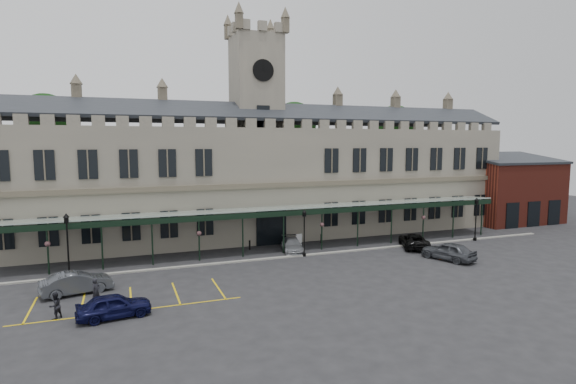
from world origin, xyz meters
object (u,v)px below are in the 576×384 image
object	(u,v)px
lamp_post_left	(67,240)
person_a	(96,291)
lamp_post_mid	(304,228)
car_right_a	(448,251)
lamp_post_right	(476,215)
clock_tower	(256,119)
car_van	(414,241)
traffic_cone	(441,255)
car_left_a	(114,306)
station_building	(257,179)
car_left_b	(77,283)
car_taxi	(292,245)
person_b	(55,306)
sign_board	(299,240)

from	to	relation	value
lamp_post_left	person_a	size ratio (longest dim) A/B	2.98
lamp_post_mid	car_right_a	bearing A→B (deg)	-26.43
lamp_post_right	lamp_post_left	bearing A→B (deg)	179.40
clock_tower	lamp_post_left	distance (m)	23.42
lamp_post_right	car_van	xyz separation A→B (m)	(-8.18, -0.41, -2.07)
lamp_post_right	car_van	bearing A→B (deg)	-177.12
car_right_a	person_a	bearing A→B (deg)	-18.17
traffic_cone	car_left_a	world-z (taller)	car_left_a
traffic_cone	station_building	bearing A→B (deg)	128.87
car_left_b	car_taxi	world-z (taller)	car_left_b
lamp_post_right	traffic_cone	size ratio (longest dim) A/B	6.55
lamp_post_left	traffic_cone	size ratio (longest dim) A/B	7.16
car_left_b	car_right_a	world-z (taller)	car_right_a
traffic_cone	car_right_a	world-z (taller)	car_right_a
lamp_post_left	person_a	bearing A→B (deg)	-71.99
car_right_a	car_left_b	bearing A→B (deg)	-23.44
station_building	car_right_a	world-z (taller)	station_building
car_left_a	traffic_cone	bearing A→B (deg)	-88.80
lamp_post_mid	lamp_post_left	bearing A→B (deg)	179.62
car_taxi	lamp_post_left	bearing A→B (deg)	-161.77
traffic_cone	car_van	xyz separation A→B (m)	(0.31, 4.53, 0.36)
lamp_post_mid	traffic_cone	size ratio (longest dim) A/B	6.17
traffic_cone	car_van	size ratio (longest dim) A/B	0.14
lamp_post_left	person_b	size ratio (longest dim) A/B	3.21
car_taxi	car_van	size ratio (longest dim) A/B	0.86
car_taxi	car_right_a	bearing A→B (deg)	-21.08
car_right_a	person_b	xyz separation A→B (m)	(-31.30, -2.75, -0.02)
car_van	station_building	bearing A→B (deg)	-17.03
sign_board	car_taxi	size ratio (longest dim) A/B	0.28
car_taxi	person_b	size ratio (longest dim) A/B	2.75
lamp_post_mid	car_left_b	distance (m)	19.38
lamp_post_left	car_taxi	world-z (taller)	lamp_post_left
lamp_post_mid	car_right_a	xyz separation A→B (m)	(11.63, -5.78, -1.80)
car_right_a	person_b	distance (m)	31.42
car_van	lamp_post_mid	bearing A→B (deg)	20.35
station_building	car_left_a	xyz separation A→B (m)	(-15.00, -20.09, -5.73)
station_building	lamp_post_mid	distance (m)	11.29
lamp_post_right	car_taxi	xyz separation A→B (m)	(-20.18, 2.42, -2.15)
lamp_post_left	car_left_b	bearing A→B (deg)	-78.12
clock_tower	person_a	size ratio (longest dim) A/B	14.38
sign_board	station_building	bearing A→B (deg)	98.10
lamp_post_left	sign_board	xyz separation A→B (m)	(20.83, 3.91, -2.44)
car_van	car_right_a	distance (m)	5.09
lamp_post_left	traffic_cone	world-z (taller)	lamp_post_left
car_left_a	car_van	size ratio (longest dim) A/B	0.84
station_building	car_right_a	bearing A→B (deg)	-51.43
sign_board	person_a	size ratio (longest dim) A/B	0.72
station_building	lamp_post_right	world-z (taller)	station_building
lamp_post_mid	car_left_b	xyz separation A→B (m)	(-18.87, -4.00, -1.84)
person_b	lamp_post_right	bearing A→B (deg)	146.90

